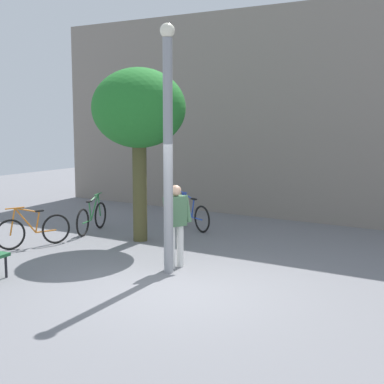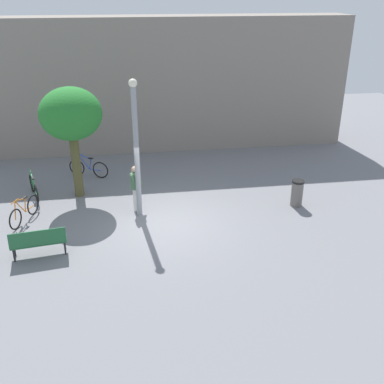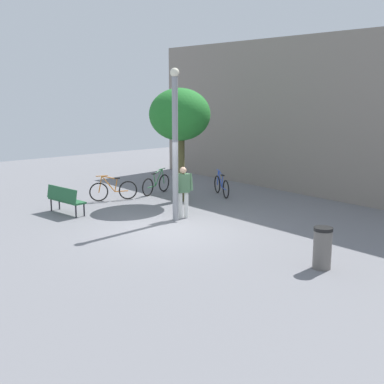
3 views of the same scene
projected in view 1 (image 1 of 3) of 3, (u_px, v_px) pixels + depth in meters
ground_plane at (180, 290)px, 10.09m from camera, size 36.00×36.00×0.00m
building_facade at (340, 114)px, 16.50m from camera, size 19.15×2.00×6.13m
lamppost at (168, 142)px, 10.86m from camera, size 0.28×0.28×4.73m
person_by_lamppost at (176, 220)px, 11.44m from camera, size 0.44×0.63×1.67m
plaza_tree at (139, 110)px, 13.58m from camera, size 2.23×2.23×4.15m
bicycle_blue at (191, 215)px, 15.37m from camera, size 1.66×0.81×0.97m
bicycle_green at (92, 218)px, 14.95m from camera, size 0.62×1.73×0.97m
bicycle_orange at (33, 231)px, 13.30m from camera, size 0.69×1.71×0.97m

